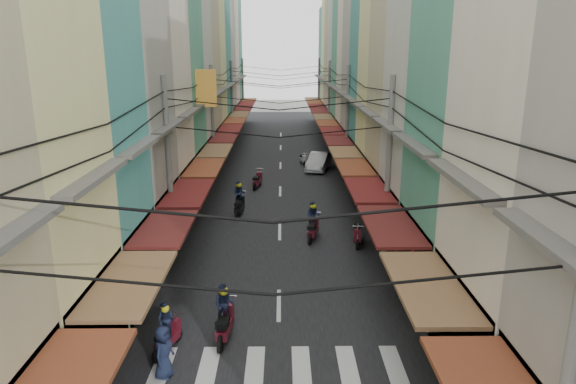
{
  "coord_description": "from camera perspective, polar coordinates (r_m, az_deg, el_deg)",
  "views": [
    {
      "loc": [
        0.14,
        -19.33,
        9.21
      ],
      "look_at": [
        0.42,
        4.42,
        2.62
      ],
      "focal_mm": 32.0,
      "sensor_mm": 36.0,
      "label": 1
    }
  ],
  "objects": [
    {
      "name": "white_car",
      "position": [
        40.95,
        3.41,
        2.48
      ],
      "size": [
        5.08,
        3.01,
        1.68
      ],
      "primitive_type": "imported",
      "rotation": [
        0.0,
        0.0,
        -0.26
      ],
      "color": "silver",
      "rests_on": "ground"
    },
    {
      "name": "pedestrians",
      "position": [
        21.85,
        -11.1,
        -6.76
      ],
      "size": [
        13.91,
        18.68,
        2.23
      ],
      "color": "#271E28",
      "rests_on": "ground"
    },
    {
      "name": "traffic_sign",
      "position": [
        18.95,
        13.66,
        -7.04
      ],
      "size": [
        0.1,
        0.63,
        2.87
      ],
      "color": "gray",
      "rests_on": "ground"
    },
    {
      "name": "moving_scooters",
      "position": [
        25.53,
        -2.42,
        -4.29
      ],
      "size": [
        7.72,
        28.97,
        2.02
      ],
      "color": "black",
      "rests_on": "ground"
    },
    {
      "name": "building_row_left",
      "position": [
        36.79,
        -13.87,
        15.96
      ],
      "size": [
        7.8,
        67.67,
        23.7
      ],
      "color": "beige",
      "rests_on": "ground"
    },
    {
      "name": "sidewalk_left",
      "position": [
        40.93,
        -10.0,
        2.31
      ],
      "size": [
        3.0,
        80.0,
        0.06
      ],
      "primitive_type": "cube",
      "color": "gray",
      "rests_on": "ground"
    },
    {
      "name": "building_row_right",
      "position": [
        36.61,
        12.04,
        15.5
      ],
      "size": [
        7.8,
        68.98,
        22.59
      ],
      "color": "teal",
      "rests_on": "ground"
    },
    {
      "name": "ground",
      "position": [
        21.41,
        -1.0,
        -9.97
      ],
      "size": [
        160.0,
        160.0,
        0.0
      ],
      "primitive_type": "plane",
      "color": "slate",
      "rests_on": "ground"
    },
    {
      "name": "crosswalk",
      "position": [
        16.19,
        -1.11,
        -19.07
      ],
      "size": [
        7.55,
        2.4,
        0.01
      ],
      "color": "silver",
      "rests_on": "ground"
    },
    {
      "name": "bicycle",
      "position": [
        21.67,
        19.6,
        -10.61
      ],
      "size": [
        1.62,
        0.95,
        1.04
      ],
      "primitive_type": "imported",
      "rotation": [
        0.0,
        0.0,
        1.3
      ],
      "color": "black",
      "rests_on": "ground"
    },
    {
      "name": "market_umbrella",
      "position": [
        19.79,
        20.43,
        -6.81
      ],
      "size": [
        2.18,
        2.18,
        2.3
      ],
      "color": "#B2B2B7",
      "rests_on": "ground"
    },
    {
      "name": "utility_poles",
      "position": [
        34.44,
        -0.92,
        11.14
      ],
      "size": [
        10.2,
        66.13,
        8.2
      ],
      "color": "gray",
      "rests_on": "ground"
    },
    {
      "name": "parked_scooters",
      "position": [
        17.31,
        13.84,
        -15.28
      ],
      "size": [
        13.16,
        12.67,
        1.01
      ],
      "color": "black",
      "rests_on": "ground"
    },
    {
      "name": "road",
      "position": [
        40.39,
        -0.85,
        2.34
      ],
      "size": [
        10.0,
        80.0,
        0.02
      ],
      "primitive_type": "cube",
      "color": "black",
      "rests_on": "ground"
    },
    {
      "name": "sidewalk_right",
      "position": [
        40.88,
        8.3,
        2.37
      ],
      "size": [
        3.0,
        80.0,
        0.06
      ],
      "primitive_type": "cube",
      "color": "gray",
      "rests_on": "ground"
    }
  ]
}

